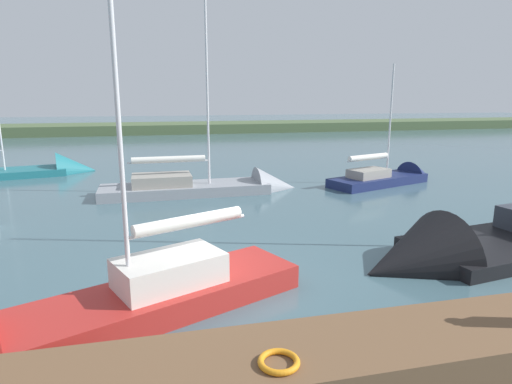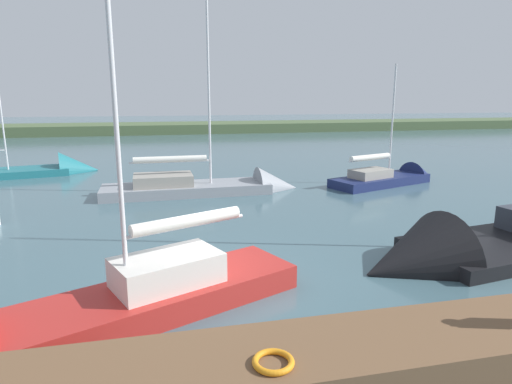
{
  "view_description": "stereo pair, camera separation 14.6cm",
  "coord_description": "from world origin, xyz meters",
  "px_view_note": "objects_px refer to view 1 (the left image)",
  "views": [
    {
      "loc": [
        1.31,
        10.43,
        4.71
      ],
      "look_at": [
        -1.95,
        -3.5,
        1.54
      ],
      "focal_mm": 30.36,
      "sensor_mm": 36.0,
      "label": 1
    },
    {
      "loc": [
        1.17,
        10.46,
        4.71
      ],
      "look_at": [
        -1.95,
        -3.5,
        1.54
      ],
      "focal_mm": 30.36,
      "sensor_mm": 36.0,
      "label": 2
    }
  ],
  "objects_px": {
    "sailboat_inner_slip": "(22,173)",
    "sailboat_behind_pier": "(481,251)",
    "life_ring_buoy": "(279,362)",
    "sailboat_near_dock": "(106,317)",
    "sailboat_far_right": "(217,190)",
    "sailboat_mid_channel": "(393,179)"
  },
  "relations": [
    {
      "from": "sailboat_near_dock",
      "to": "sailboat_mid_channel",
      "type": "bearing_deg",
      "value": -161.61
    },
    {
      "from": "life_ring_buoy",
      "to": "sailboat_mid_channel",
      "type": "distance_m",
      "value": 19.32
    },
    {
      "from": "sailboat_inner_slip",
      "to": "sailboat_behind_pier",
      "type": "height_order",
      "value": "sailboat_inner_slip"
    },
    {
      "from": "life_ring_buoy",
      "to": "sailboat_mid_channel",
      "type": "relative_size",
      "value": 0.09
    },
    {
      "from": "sailboat_near_dock",
      "to": "sailboat_mid_channel",
      "type": "height_order",
      "value": "sailboat_near_dock"
    },
    {
      "from": "life_ring_buoy",
      "to": "sailboat_behind_pier",
      "type": "height_order",
      "value": "sailboat_behind_pier"
    },
    {
      "from": "life_ring_buoy",
      "to": "sailboat_near_dock",
      "type": "xyz_separation_m",
      "value": [
        2.86,
        -2.99,
        -0.48
      ]
    },
    {
      "from": "sailboat_far_right",
      "to": "sailboat_behind_pier",
      "type": "relative_size",
      "value": 0.83
    },
    {
      "from": "life_ring_buoy",
      "to": "sailboat_behind_pier",
      "type": "xyz_separation_m",
      "value": [
        -7.73,
        -4.78,
        -0.57
      ]
    },
    {
      "from": "life_ring_buoy",
      "to": "sailboat_far_right",
      "type": "height_order",
      "value": "sailboat_far_right"
    },
    {
      "from": "sailboat_behind_pier",
      "to": "life_ring_buoy",
      "type": "bearing_deg",
      "value": 23.11
    },
    {
      "from": "sailboat_near_dock",
      "to": "sailboat_far_right",
      "type": "distance_m",
      "value": 13.05
    },
    {
      "from": "sailboat_mid_channel",
      "to": "sailboat_inner_slip",
      "type": "xyz_separation_m",
      "value": [
        20.83,
        -6.9,
        -0.01
      ]
    },
    {
      "from": "sailboat_far_right",
      "to": "sailboat_near_dock",
      "type": "bearing_deg",
      "value": -109.54
    },
    {
      "from": "sailboat_near_dock",
      "to": "sailboat_behind_pier",
      "type": "height_order",
      "value": "sailboat_behind_pier"
    },
    {
      "from": "sailboat_near_dock",
      "to": "sailboat_behind_pier",
      "type": "relative_size",
      "value": 0.73
    },
    {
      "from": "sailboat_inner_slip",
      "to": "life_ring_buoy",
      "type": "bearing_deg",
      "value": -79.01
    },
    {
      "from": "sailboat_mid_channel",
      "to": "life_ring_buoy",
      "type": "bearing_deg",
      "value": -145.02
    },
    {
      "from": "sailboat_behind_pier",
      "to": "sailboat_inner_slip",
      "type": "bearing_deg",
      "value": -54.42
    },
    {
      "from": "life_ring_buoy",
      "to": "sailboat_mid_channel",
      "type": "height_order",
      "value": "sailboat_mid_channel"
    },
    {
      "from": "life_ring_buoy",
      "to": "sailboat_near_dock",
      "type": "height_order",
      "value": "sailboat_near_dock"
    },
    {
      "from": "sailboat_inner_slip",
      "to": "sailboat_behind_pier",
      "type": "distance_m",
      "value": 24.88
    }
  ]
}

